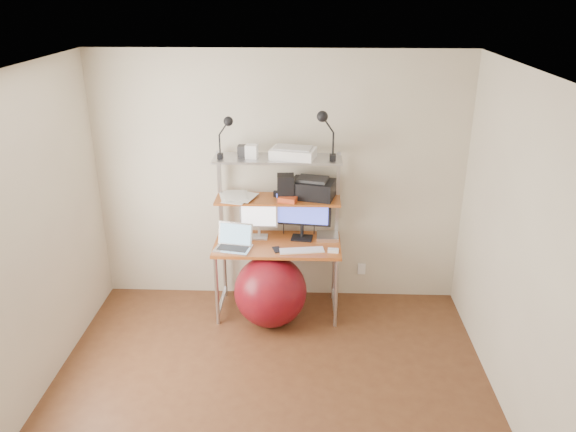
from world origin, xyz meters
name	(u,v)px	position (x,y,z in m)	size (l,w,h in m)	color
room	(265,265)	(0.00, 0.00, 1.25)	(3.60, 3.60, 3.60)	brown
computer_desk	(278,220)	(0.00, 1.50, 0.96)	(1.20, 0.60, 1.57)	#AA6221
wall_outlet	(362,269)	(0.85, 1.79, 0.30)	(0.08, 0.01, 0.12)	white
monitor_silver	(259,216)	(-0.19, 1.58, 0.96)	(0.37, 0.13, 0.41)	silver
monitor_black	(302,211)	(0.23, 1.57, 1.02)	(0.55, 0.18, 0.55)	black
laptop	(234,243)	(-0.40, 1.33, 0.79)	(0.37, 0.32, 0.29)	silver
keyboard	(302,250)	(0.23, 1.28, 0.75)	(0.41, 0.12, 0.01)	white
mouse	(333,250)	(0.52, 1.27, 0.75)	(0.10, 0.06, 0.03)	white
mac_mini	(328,236)	(0.48, 1.57, 0.76)	(0.21, 0.21, 0.04)	silver
phone	(277,250)	(0.00, 1.29, 0.74)	(0.07, 0.12, 0.01)	black
printer	(312,188)	(0.33, 1.61, 1.24)	(0.46, 0.37, 0.19)	black
nas_cube	(286,187)	(0.07, 1.57, 1.27)	(0.16, 0.16, 0.23)	black
red_box	(288,199)	(0.10, 1.48, 1.17)	(0.16, 0.11, 0.05)	#C6441F
scanner	(293,153)	(0.14, 1.56, 1.60)	(0.44, 0.34, 0.10)	white
box_white	(252,151)	(-0.24, 1.54, 1.61)	(0.11, 0.09, 0.12)	white
box_grey	(243,151)	(-0.32, 1.60, 1.60)	(0.10, 0.10, 0.10)	#2D2D2F
clip_lamp_left	(227,128)	(-0.45, 1.50, 1.84)	(0.16, 0.09, 0.39)	black
clip_lamp_right	(325,125)	(0.42, 1.49, 1.88)	(0.18, 0.10, 0.45)	black
exercise_ball	(270,291)	(-0.06, 1.22, 0.34)	(0.69, 0.69, 0.69)	maroon
paper_stack	(236,197)	(-0.40, 1.57, 1.16)	(0.40, 0.39, 0.02)	white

